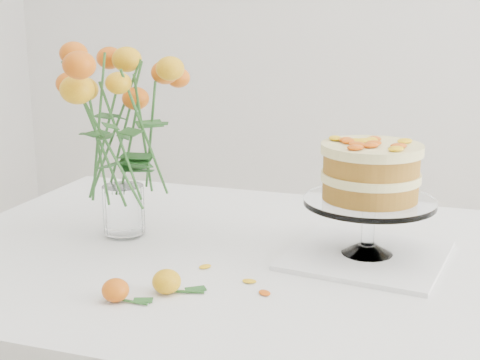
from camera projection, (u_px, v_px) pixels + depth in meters
The scene contains 9 objects.
table at pixel (280, 296), 1.32m from camera, with size 1.43×0.93×0.76m.
napkin at pixel (367, 255), 1.30m from camera, with size 0.29×0.29×0.01m, color white.
cake_stand at pixel (370, 178), 1.26m from camera, with size 0.25×0.25×0.23m.
rose_vase at pixel (120, 116), 1.37m from camera, with size 0.37×0.37×0.44m.
loose_rose_near at pixel (167, 282), 1.13m from camera, with size 0.09×0.05×0.04m.
loose_rose_far at pixel (116, 290), 1.10m from camera, with size 0.08×0.05×0.04m.
stray_petal_a at pixel (205, 267), 1.25m from camera, with size 0.03×0.02×0.00m, color yellow.
stray_petal_b at pixel (249, 281), 1.18m from camera, with size 0.03×0.02×0.00m, color yellow.
stray_petal_c at pixel (265, 293), 1.13m from camera, with size 0.03×0.02×0.00m, color yellow.
Camera 1 is at (0.31, -1.19, 1.22)m, focal length 50.00 mm.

